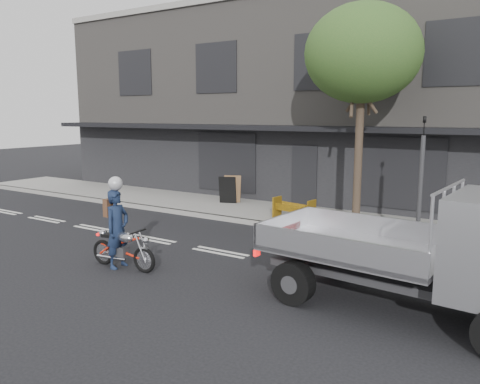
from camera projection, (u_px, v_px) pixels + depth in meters
name	position (u px, v px, depth m)	size (l,w,h in m)	color
ground	(220.00, 252.00, 12.16)	(80.00, 80.00, 0.00)	black
sidewalk	(298.00, 216.00, 16.08)	(32.00, 3.20, 0.15)	gray
kerb	(276.00, 226.00, 14.74)	(32.00, 0.20, 0.15)	gray
building_main	(363.00, 104.00, 20.94)	(26.00, 10.00, 8.00)	slate
street_tree	(363.00, 54.00, 13.65)	(3.40, 3.40, 6.74)	#382B21
traffic_light_pole	(420.00, 186.00, 12.48)	(0.12, 0.12, 3.50)	#2D2D30
motorcycle	(123.00, 248.00, 10.84)	(1.87, 0.54, 0.96)	black
rider	(117.00, 229.00, 10.85)	(0.67, 0.44, 1.84)	#16223E
flatbed_ute	(480.00, 250.00, 7.62)	(5.33, 2.54, 2.40)	black
construction_barrier	(291.00, 210.00, 15.02)	(1.33, 0.53, 0.74)	#EBA00C
sandwich_board	(228.00, 190.00, 17.95)	(0.66, 0.44, 1.05)	black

